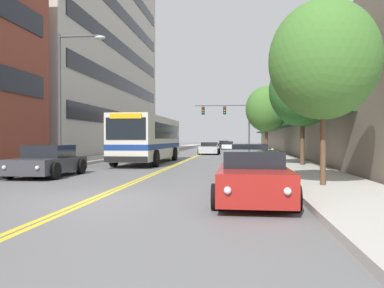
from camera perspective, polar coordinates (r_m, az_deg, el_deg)
The scene contains 20 objects.
ground_plane at distance 46.87m, azimuth 2.23°, elevation -1.21°, with size 240.00×240.00×0.00m, color slate.
sidewalk_left at distance 47.96m, azimuth -6.15°, elevation -1.06°, with size 3.02×106.00×0.17m.
sidewalk_right at distance 46.81m, azimuth 10.81°, elevation -1.12°, with size 3.02×106.00×0.17m.
centre_line at distance 46.87m, azimuth 2.23°, elevation -1.20°, with size 0.34×106.00×0.01m.
office_tower_left at distance 46.08m, azimuth -17.55°, elevation 13.18°, with size 12.08×31.53×23.10m.
storefront_row_right at distance 47.56m, azimuth 17.75°, elevation 3.32°, with size 9.10×68.00×7.54m.
city_bus at distance 25.69m, azimuth -6.51°, elevation 1.00°, with size 2.82×10.74×3.06m.
car_champagne_parked_left_near at distance 40.93m, azimuth -4.69°, elevation -0.62°, with size 2.03×4.24×1.35m.
car_dark_grey_parked_left_mid at distance 17.52m, azimuth -21.12°, elevation -2.55°, with size 2.20×4.16×1.37m.
car_red_parked_right_foreground at distance 9.97m, azimuth 9.29°, elevation -5.07°, with size 2.00×4.33×1.32m.
car_charcoal_parked_right_mid at distance 16.59m, azimuth 8.71°, elevation -2.62°, with size 1.99×4.80×1.41m.
car_silver_moving_lead at distance 39.50m, azimuth 2.66°, elevation -0.71°, with size 2.17×4.35×1.27m.
car_white_moving_second at distance 57.92m, azimuth 5.51°, elevation -0.25°, with size 2.06×4.38×1.25m.
car_black_moving_third at distance 67.41m, azimuth 4.92°, elevation -0.07°, with size 2.19×4.31×1.32m.
traffic_signal_mast at distance 44.07m, azimuth 5.75°, elevation 4.17°, with size 6.42×0.38×5.91m.
street_lamp_left_near at distance 20.61m, azimuth -18.53°, elevation 8.15°, with size 2.55×0.28×7.07m.
street_tree_right_near at distance 12.80m, azimuth 19.39°, elevation 11.95°, with size 3.43×3.43×5.84m.
street_tree_right_mid at distance 22.13m, azimuth 16.49°, elevation 7.87°, with size 3.74×3.74×6.27m.
street_tree_right_far at distance 34.07m, azimuth 11.27°, elevation 5.24°, with size 3.68×3.68×6.15m.
fire_hydrant at distance 22.98m, azimuth 12.13°, elevation -1.76°, with size 0.31×0.23×0.90m.
Camera 1 is at (3.89, -9.68, 1.64)m, focal length 35.00 mm.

